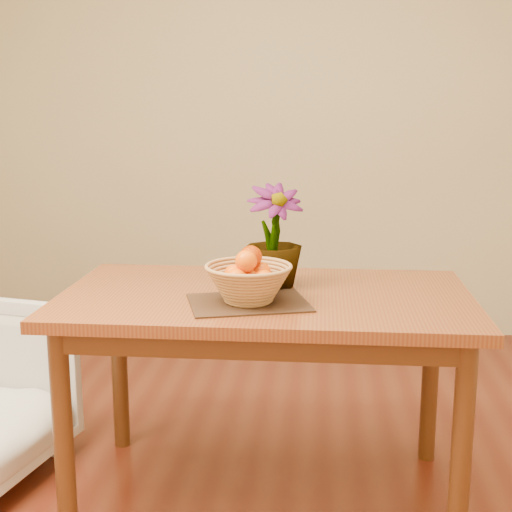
{
  "coord_description": "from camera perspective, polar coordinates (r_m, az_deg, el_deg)",
  "views": [
    {
      "loc": [
        0.18,
        -2.05,
        1.38
      ],
      "look_at": [
        -0.02,
        0.17,
        0.91
      ],
      "focal_mm": 50.0,
      "sensor_mm": 36.0,
      "label": 1
    }
  ],
  "objects": [
    {
      "name": "placemat",
      "position": [
        2.31,
        -0.6,
        -3.76
      ],
      "size": [
        0.44,
        0.38,
        0.01
      ],
      "primitive_type": "cube",
      "rotation": [
        0.0,
        0.0,
        0.28
      ],
      "color": "#332012",
      "rests_on": "table"
    },
    {
      "name": "table",
      "position": [
        2.46,
        0.78,
        -4.95
      ],
      "size": [
        1.4,
        0.8,
        0.75
      ],
      "color": "brown",
      "rests_on": "floor"
    },
    {
      "name": "orange_pile",
      "position": [
        2.29,
        -0.57,
        -1.06
      ],
      "size": [
        0.17,
        0.17,
        0.13
      ],
      "rotation": [
        0.0,
        0.0,
        0.37
      ],
      "color": "#F95B04",
      "rests_on": "wicker_basket"
    },
    {
      "name": "wall_back",
      "position": [
        4.3,
        2.89,
        11.54
      ],
      "size": [
        4.0,
        0.02,
        2.7
      ],
      "primitive_type": "cube",
      "color": "beige",
      "rests_on": "floor"
    },
    {
      "name": "potted_plant",
      "position": [
        2.49,
        1.42,
        1.59
      ],
      "size": [
        0.26,
        0.26,
        0.36
      ],
      "primitive_type": "imported",
      "rotation": [
        0.0,
        0.0,
        0.36
      ],
      "color": "#194012",
      "rests_on": "table"
    },
    {
      "name": "wicker_basket",
      "position": [
        2.3,
        -0.6,
        -2.32
      ],
      "size": [
        0.28,
        0.28,
        0.12
      ],
      "color": "#B47F4B",
      "rests_on": "placemat"
    }
  ]
}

